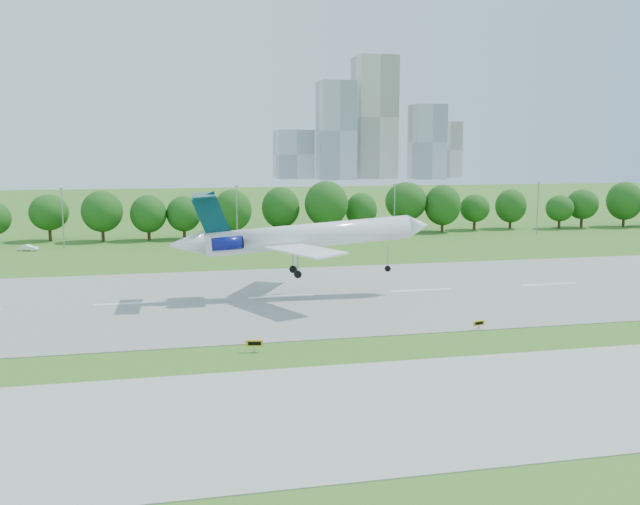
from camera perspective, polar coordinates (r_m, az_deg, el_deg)
The scene contains 11 objects.
ground at distance 79.64m, azimuth 14.46°, elevation -6.46°, with size 600.00×600.00×0.00m, color #32681B.
runway at distance 101.92m, azimuth 8.09°, elevation -3.03°, with size 400.00×45.00×0.08m, color gray.
taxiway at distance 64.81m, azimuth 21.78°, elevation -10.19°, with size 400.00×23.00×0.08m, color #ADADA8.
tree_line at distance 164.89m, azimuth -0.09°, elevation 3.54°, with size 288.40×8.40×10.40m.
light_poles at distance 154.61m, azimuth -0.20°, elevation 3.28°, with size 175.90×0.25×12.19m.
skyline at distance 478.78m, azimuth 3.95°, elevation 9.57°, with size 127.00×52.00×80.00m.
airliner at distance 95.82m, azimuth -1.94°, elevation 1.34°, with size 35.57×25.89×11.55m.
taxi_sign_left at distance 71.17m, azimuth -5.29°, elevation -7.26°, with size 1.71×0.48×1.20m.
taxi_sign_centre at distance 81.28m, azimuth 12.60°, elevation -5.54°, with size 1.46×0.58×1.03m.
service_vehicle_a at distance 151.27m, azimuth -22.29°, elevation 0.36°, with size 1.29×3.71×1.22m, color white.
service_vehicle_b at distance 152.10m, azimuth -2.46°, elevation 1.01°, with size 1.41×3.52×1.20m, color silver.
Camera 1 is at (-35.50, -68.43, 19.97)m, focal length 40.00 mm.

